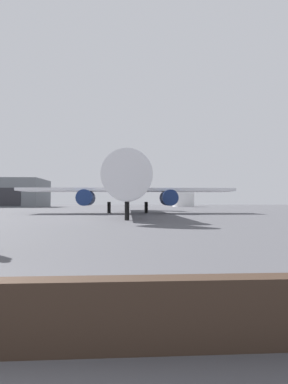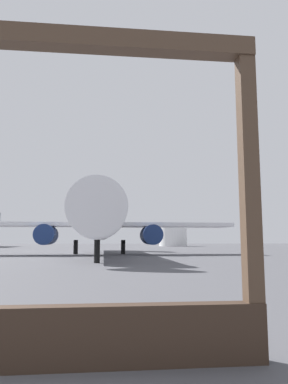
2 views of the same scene
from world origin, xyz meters
name	(u,v)px [view 2 (image 2 of 2)]	position (x,y,z in m)	size (l,w,h in m)	color
ground_plane	(80,252)	(0.00, 40.00, 0.00)	(220.00, 220.00, 0.00)	#4C4C51
airplane	(100,222)	(2.31, 32.04, 3.21)	(26.27, 34.01, 10.02)	silver
fuel_storage_tank	(173,237)	(19.14, 81.98, 2.15)	(6.59, 6.59, 4.29)	white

